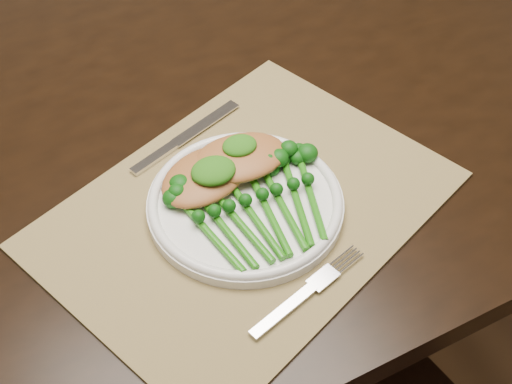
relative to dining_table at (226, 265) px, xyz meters
name	(u,v)px	position (x,y,z in m)	size (l,w,h in m)	color
dining_table	(226,265)	(0.00, 0.00, 0.00)	(1.67, 1.03, 0.75)	black
placemat	(246,209)	(-0.03, -0.19, 0.38)	(0.50, 0.36, 0.00)	olive
dinner_plate	(245,203)	(-0.03, -0.19, 0.39)	(0.25, 0.25, 0.02)	white
knife	(176,143)	(-0.08, -0.05, 0.38)	(0.18, 0.09, 0.01)	silver
fork	(315,285)	(-0.01, -0.33, 0.38)	(0.17, 0.08, 0.01)	silver
chicken_fillet_left	(205,176)	(-0.07, -0.14, 0.40)	(0.13, 0.09, 0.03)	#A86530
chicken_fillet_right	(240,157)	(-0.02, -0.13, 0.41)	(0.13, 0.09, 0.03)	#A86530
pesto_dollop_left	(213,171)	(-0.06, -0.15, 0.42)	(0.06, 0.05, 0.02)	#174D0B
pesto_dollop_right	(240,146)	(-0.02, -0.13, 0.42)	(0.05, 0.04, 0.02)	#174D0B
broccolini_bundle	(261,214)	(-0.03, -0.22, 0.40)	(0.17, 0.19, 0.04)	#1C660D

